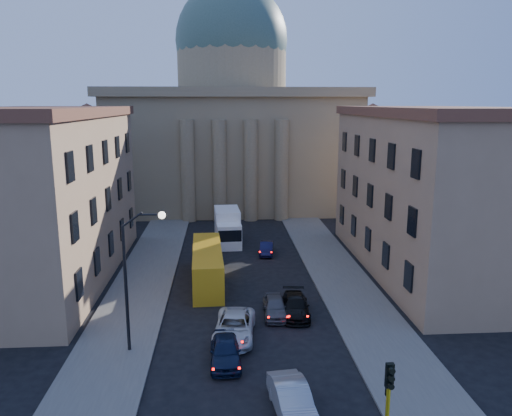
{
  "coord_description": "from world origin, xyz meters",
  "views": [
    {
      "loc": [
        -1.64,
        -20.71,
        15.02
      ],
      "look_at": [
        0.88,
        16.24,
        7.21
      ],
      "focal_mm": 35.0,
      "sensor_mm": 36.0,
      "label": 1
    }
  ],
  "objects_px": {
    "car_left_near": "(225,350)",
    "box_truck": "(228,228)",
    "city_bus": "(207,264)",
    "street_lamp": "(134,270)",
    "traffic_light": "(388,400)",
    "car_right_near": "(292,401)"
  },
  "relations": [
    {
      "from": "car_left_near",
      "to": "box_truck",
      "type": "height_order",
      "value": "box_truck"
    },
    {
      "from": "car_left_near",
      "to": "city_bus",
      "type": "height_order",
      "value": "city_bus"
    },
    {
      "from": "car_left_near",
      "to": "street_lamp",
      "type": "bearing_deg",
      "value": 162.08
    },
    {
      "from": "traffic_light",
      "to": "city_bus",
      "type": "distance_m",
      "value": 23.43
    },
    {
      "from": "traffic_light",
      "to": "car_right_near",
      "type": "relative_size",
      "value": 0.91
    },
    {
      "from": "city_bus",
      "to": "box_truck",
      "type": "height_order",
      "value": "box_truck"
    },
    {
      "from": "car_right_near",
      "to": "box_truck",
      "type": "relative_size",
      "value": 0.71
    },
    {
      "from": "traffic_light",
      "to": "box_truck",
      "type": "distance_m",
      "value": 34.75
    },
    {
      "from": "car_left_near",
      "to": "car_right_near",
      "type": "height_order",
      "value": "car_right_near"
    },
    {
      "from": "street_lamp",
      "to": "car_left_near",
      "type": "height_order",
      "value": "street_lamp"
    },
    {
      "from": "car_right_near",
      "to": "box_truck",
      "type": "xyz_separation_m",
      "value": [
        -2.75,
        31.14,
        0.93
      ]
    },
    {
      "from": "traffic_light",
      "to": "street_lamp",
      "type": "distance_m",
      "value": 16.06
    },
    {
      "from": "car_left_near",
      "to": "box_truck",
      "type": "xyz_separation_m",
      "value": [
        0.48,
        25.79,
        0.95
      ]
    },
    {
      "from": "street_lamp",
      "to": "box_truck",
      "type": "relative_size",
      "value": 1.32
    },
    {
      "from": "traffic_light",
      "to": "street_lamp",
      "type": "bearing_deg",
      "value": 140.82
    },
    {
      "from": "traffic_light",
      "to": "street_lamp",
      "type": "xyz_separation_m",
      "value": [
        -12.27,
        10.0,
        2.7
      ]
    },
    {
      "from": "traffic_light",
      "to": "car_right_near",
      "type": "distance_m",
      "value": 5.08
    },
    {
      "from": "box_truck",
      "to": "street_lamp",
      "type": "bearing_deg",
      "value": -106.83
    },
    {
      "from": "city_bus",
      "to": "car_right_near",
      "type": "bearing_deg",
      "value": -78.7
    },
    {
      "from": "car_left_near",
      "to": "city_bus",
      "type": "relative_size",
      "value": 0.42
    },
    {
      "from": "street_lamp",
      "to": "box_truck",
      "type": "xyz_separation_m",
      "value": [
        5.84,
        24.14,
        -3.58
      ]
    },
    {
      "from": "street_lamp",
      "to": "car_right_near",
      "type": "distance_m",
      "value": 11.96
    }
  ]
}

